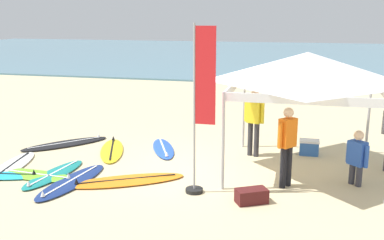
{
  "coord_description": "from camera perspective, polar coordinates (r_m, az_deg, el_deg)",
  "views": [
    {
      "loc": [
        2.21,
        -9.64,
        3.55
      ],
      "look_at": [
        -0.42,
        0.89,
        1.0
      ],
      "focal_mm": 42.02,
      "sensor_mm": 36.0,
      "label": 1
    }
  ],
  "objects": [
    {
      "name": "ground_plane",
      "position": [
        10.51,
        1.08,
        -6.52
      ],
      "size": [
        80.0,
        80.0,
        0.0
      ],
      "primitive_type": "plane",
      "color": "beige"
    },
    {
      "name": "sea",
      "position": [
        41.72,
        11.05,
        8.16
      ],
      "size": [
        80.0,
        36.0,
        0.1
      ],
      "primitive_type": "cube",
      "color": "#568499",
      "rests_on": "ground"
    },
    {
      "name": "canopy_tent",
      "position": [
        10.35,
        14.42,
        6.37
      ],
      "size": [
        3.3,
        3.3,
        2.75
      ],
      "color": "#B7B7BC",
      "rests_on": "ground"
    },
    {
      "name": "surfboard_yellow",
      "position": [
        12.16,
        -10.14,
        -3.79
      ],
      "size": [
        1.33,
        2.25,
        0.19
      ],
      "color": "yellow",
      "rests_on": "ground"
    },
    {
      "name": "surfboard_white",
      "position": [
        11.6,
        -21.83,
        -5.39
      ],
      "size": [
        0.96,
        2.22,
        0.19
      ],
      "color": "white",
      "rests_on": "ground"
    },
    {
      "name": "surfboard_orange",
      "position": [
        9.95,
        -8.38,
        -7.6
      ],
      "size": [
        2.57,
        1.86,
        0.19
      ],
      "color": "orange",
      "rests_on": "ground"
    },
    {
      "name": "surfboard_teal",
      "position": [
        10.68,
        -17.14,
        -6.59
      ],
      "size": [
        0.77,
        2.11,
        0.19
      ],
      "color": "#19847F",
      "rests_on": "ground"
    },
    {
      "name": "surfboard_blue",
      "position": [
        12.14,
        -3.67,
        -3.62
      ],
      "size": [
        1.27,
        1.98,
        0.19
      ],
      "color": "blue",
      "rests_on": "ground"
    },
    {
      "name": "surfboard_black",
      "position": [
        13.06,
        -15.75,
        -2.9
      ],
      "size": [
        2.11,
        2.26,
        0.19
      ],
      "color": "black",
      "rests_on": "ground"
    },
    {
      "name": "surfboard_navy",
      "position": [
        10.13,
        -15.03,
        -7.55
      ],
      "size": [
        0.89,
        2.4,
        0.19
      ],
      "color": "navy",
      "rests_on": "ground"
    },
    {
      "name": "surfboard_lime",
      "position": [
        10.79,
        -19.44,
        -6.58
      ],
      "size": [
        2.28,
        0.78,
        0.19
      ],
      "color": "#7AD12D",
      "rests_on": "ground"
    },
    {
      "name": "person_yellow",
      "position": [
        11.48,
        7.87,
        0.2
      ],
      "size": [
        0.52,
        0.33,
        1.71
      ],
      "color": "#2D2D33",
      "rests_on": "ground"
    },
    {
      "name": "person_orange",
      "position": [
        9.51,
        11.98,
        -2.7
      ],
      "size": [
        0.39,
        0.46,
        1.71
      ],
      "color": "black",
      "rests_on": "ground"
    },
    {
      "name": "person_blue",
      "position": [
        10.11,
        20.23,
        -4.25
      ],
      "size": [
        0.42,
        0.41,
        1.2
      ],
      "color": "#383842",
      "rests_on": "ground"
    },
    {
      "name": "banner_flag",
      "position": [
        8.83,
        1.02,
        0.29
      ],
      "size": [
        0.6,
        0.36,
        3.4
      ],
      "color": "#99999E",
      "rests_on": "ground"
    },
    {
      "name": "gear_bag_near_tent",
      "position": [
        8.86,
        7.56,
        -9.53
      ],
      "size": [
        0.68,
        0.57,
        0.28
      ],
      "primitive_type": "cube",
      "rotation": [
        0.0,
        0.0,
        0.52
      ],
      "color": "#4C1919",
      "rests_on": "ground"
    },
    {
      "name": "cooler_box",
      "position": [
        12.06,
        14.64,
        -3.36
      ],
      "size": [
        0.5,
        0.36,
        0.39
      ],
      "color": "#2D60B7",
      "rests_on": "ground"
    }
  ]
}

